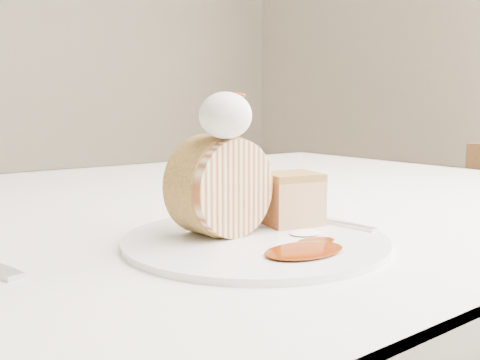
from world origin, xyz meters
TOP-DOWN VIEW (x-y plane):
  - table at (0.00, 0.20)m, footprint 1.40×0.90m
  - plate at (-0.01, -0.03)m, footprint 0.29×0.29m
  - roulade_slice at (-0.03, -0.00)m, footprint 0.10×0.06m
  - cake_chunk at (0.05, -0.01)m, footprint 0.06×0.06m
  - whipped_cream at (-0.04, -0.02)m, footprint 0.05×0.05m
  - caramel_drizzle at (-0.03, -0.02)m, footprint 0.02×0.02m
  - caramel_pool at (-0.01, -0.10)m, footprint 0.09×0.07m
  - fork at (0.08, -0.04)m, footprint 0.04×0.15m

SIDE VIEW (x-z plane):
  - table at x=0.00m, z-range 0.29..1.04m
  - plate at x=-0.01m, z-range 0.75..0.76m
  - fork at x=0.08m, z-range 0.76..0.76m
  - caramel_pool at x=-0.01m, z-range 0.76..0.76m
  - cake_chunk at x=0.05m, z-range 0.76..0.80m
  - roulade_slice at x=-0.03m, z-range 0.76..0.85m
  - whipped_cream at x=-0.04m, z-range 0.85..0.89m
  - caramel_drizzle at x=-0.03m, z-range 0.89..0.89m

